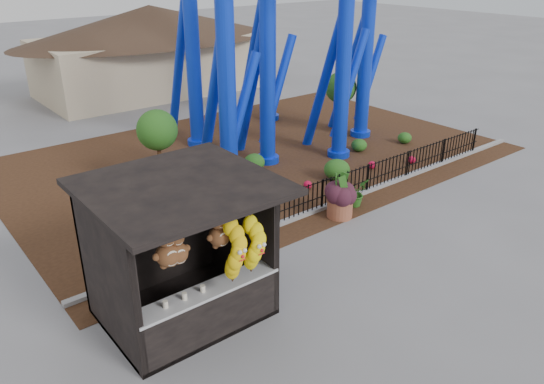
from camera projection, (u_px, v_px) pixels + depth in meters
ground at (323, 287)px, 12.32m from camera, size 120.00×120.00×0.00m
mulch_bed at (255, 156)px, 20.29m from camera, size 18.00×12.00×0.02m
curb at (350, 198)px, 16.71m from camera, size 18.00×0.18×0.12m
prize_booth at (186, 257)px, 10.65m from camera, size 3.50×3.40×3.12m
picket_fence at (370, 178)px, 17.03m from camera, size 12.20×0.06×1.00m
terracotta_planter at (340, 207)px, 15.50m from camera, size 0.92×0.92×0.64m
planter_foliage at (341, 187)px, 15.24m from camera, size 0.70×0.70×0.64m
potted_plant at (355, 193)px, 16.17m from camera, size 0.90×0.82×0.84m
landscaping at (318, 165)px, 18.61m from camera, size 9.08×3.60×0.71m
pavilion at (151, 35)px, 28.73m from camera, size 15.00×15.00×4.80m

